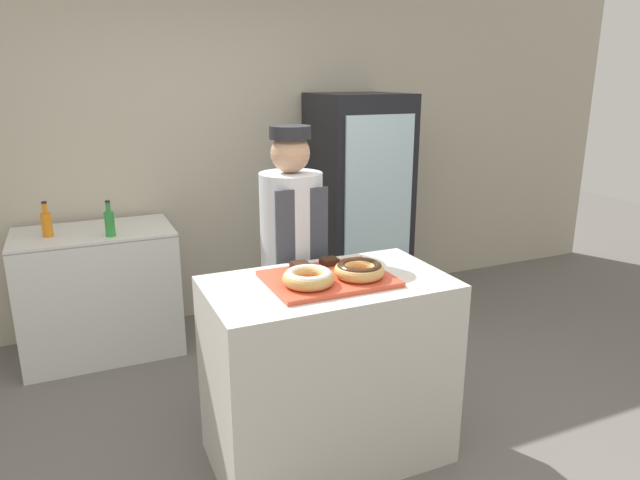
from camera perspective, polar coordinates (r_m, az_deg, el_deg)
The scene contains 13 objects.
ground_plane at distance 3.22m, azimuth 0.77°, elevation -20.53°, with size 14.00×14.00×0.00m, color #66605B.
wall_back at distance 4.64m, azimuth -10.34°, elevation 8.77°, with size 8.00×0.06×2.70m.
display_counter at distance 2.96m, azimuth 0.81°, elevation -12.97°, with size 1.18×0.67×0.97m.
serving_tray at distance 2.75m, azimuth 0.85°, elevation -3.89°, with size 0.59×0.44×0.02m.
donut_light_glaze at distance 2.63m, azimuth -1.16°, elevation -3.72°, with size 0.24×0.24×0.07m.
donut_chocolate_glaze at distance 2.73m, azimuth 3.95°, elevation -2.95°, with size 0.24×0.24×0.07m.
brownie_back_left at distance 2.85m, azimuth -2.01°, elevation -2.56°, with size 0.08×0.08×0.03m.
brownie_back_right at distance 2.92m, azimuth 0.95°, elevation -2.14°, with size 0.08×0.08×0.03m.
baker_person at distance 3.28m, azimuth -2.79°, elevation -2.36°, with size 0.35×0.35×1.66m.
beverage_fridge at distance 4.71m, azimuth 3.79°, elevation 3.51°, with size 0.70×0.70×1.79m.
chest_freezer at distance 4.33m, azimuth -21.19°, elevation -4.83°, with size 1.05×0.64×0.90m.
bottle_orange at distance 4.14m, azimuth -25.66°, elevation 1.53°, with size 0.07×0.07×0.24m.
bottle_green at distance 4.00m, azimuth -20.29°, elevation 1.66°, with size 0.06×0.06×0.24m.
Camera 1 is at (-1.09, -2.35, 1.92)m, focal length 32.00 mm.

